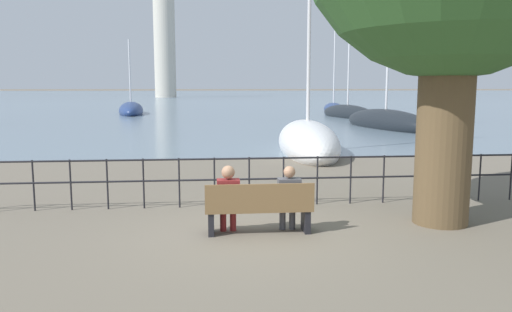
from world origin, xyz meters
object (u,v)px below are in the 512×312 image
sailboat_0 (131,110)px  seated_person_right (289,195)px  sailboat_3 (386,122)px  harbor_lighthouse (165,43)px  sailboat_5 (333,108)px  sailboat_4 (347,113)px  park_bench (259,209)px  sailboat_2 (308,142)px  seated_person_left (228,196)px

sailboat_0 → seated_person_right: bearing=-85.1°
seated_person_right → sailboat_0: sailboat_0 is taller
sailboat_3 → harbor_lighthouse: (-20.52, 90.64, 12.28)m
sailboat_3 → sailboat_5: (2.15, 21.10, -0.05)m
sailboat_4 → seated_person_right: bearing=-119.7°
seated_person_right → park_bench: bearing=-171.2°
sailboat_0 → sailboat_2: (10.89, -28.33, 0.04)m
seated_person_right → sailboat_0: bearing=102.2°
sailboat_2 → sailboat_3: bearing=61.1°
sailboat_3 → park_bench: bearing=-126.4°
park_bench → sailboat_5: sailboat_5 is taller
park_bench → sailboat_0: size_ratio=0.20×
sailboat_5 → harbor_lighthouse: harbor_lighthouse is taller
sailboat_4 → sailboat_3: bearing=-105.5°
seated_person_left → sailboat_2: bearing=71.5°
sailboat_4 → sailboat_5: 10.59m
park_bench → sailboat_5: bearing=74.0°
sailboat_4 → harbor_lighthouse: bearing=92.8°
sailboat_0 → sailboat_5: bearing=2.3°
park_bench → sailboat_4: bearing=71.5°
park_bench → sailboat_5: (12.17, 42.38, -0.13)m
sailboat_0 → sailboat_5: size_ratio=0.85×
sailboat_3 → sailboat_4: 10.64m
seated_person_left → harbor_lighthouse: 112.92m
sailboat_2 → sailboat_3: size_ratio=1.08×
park_bench → sailboat_5: 44.09m
sailboat_2 → sailboat_0: bearing=115.6°
sailboat_5 → harbor_lighthouse: bearing=119.2°
harbor_lighthouse → sailboat_5: bearing=-71.9°
sailboat_0 → sailboat_2: size_ratio=0.87×
seated_person_left → seated_person_right: size_ratio=1.02×
sailboat_5 → seated_person_right: bearing=-94.3°
seated_person_left → sailboat_3: bearing=63.6°
harbor_lighthouse → sailboat_2: bearing=-82.4°
sailboat_0 → sailboat_4: size_ratio=1.10×
seated_person_right → sailboat_5: 43.87m
seated_person_right → sailboat_3: sailboat_3 is taller
sailboat_4 → sailboat_5: sailboat_5 is taller
sailboat_2 → sailboat_5: size_ratio=0.97×
sailboat_2 → sailboat_4: (7.65, 21.23, -0.06)m
sailboat_4 → harbor_lighthouse: 83.68m
sailboat_3 → sailboat_5: bearing=73.0°
sailboat_3 → sailboat_4: size_ratio=1.17×
sailboat_5 → park_bench: bearing=-94.9°
seated_person_right → sailboat_4: (10.13, 31.82, -0.32)m
seated_person_left → sailboat_3: sailboat_3 is taller
sailboat_4 → seated_person_left: bearing=-121.4°
harbor_lighthouse → park_bench: bearing=-84.6°
park_bench → sailboat_0: sailboat_0 is taller
sailboat_0 → sailboat_5: 20.33m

